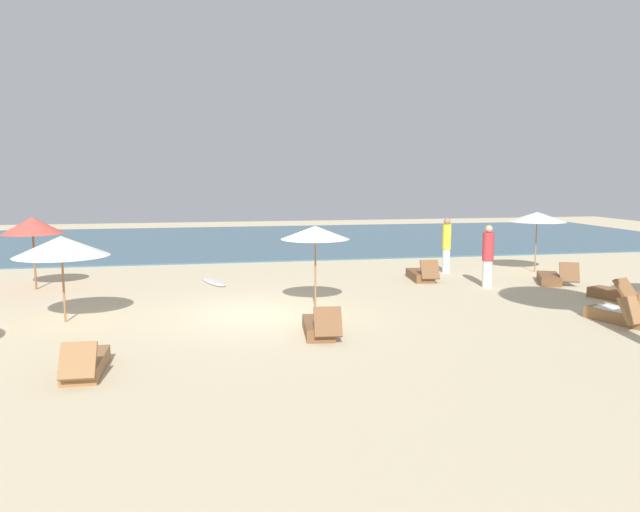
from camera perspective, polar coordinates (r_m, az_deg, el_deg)
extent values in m
plane|color=beige|center=(15.28, -5.29, -5.42)|extent=(60.00, 60.00, 0.00)
cube|color=#3D6075|center=(32.03, -8.29, 1.43)|extent=(48.00, 16.00, 0.06)
cylinder|color=olive|center=(15.46, -22.66, -2.10)|extent=(0.05, 0.05, 1.97)
cone|color=white|center=(15.36, -22.82, 0.85)|extent=(2.14, 2.14, 0.47)
cylinder|color=olive|center=(15.82, -0.43, -1.12)|extent=(0.05, 0.05, 2.07)
cone|color=silver|center=(15.70, -0.44, 2.19)|extent=(1.76, 1.76, 0.34)
cylinder|color=olive|center=(22.90, 19.35, 1.16)|extent=(0.05, 0.05, 2.07)
cone|color=silver|center=(22.82, 19.45, 3.44)|extent=(1.98, 1.98, 0.34)
cylinder|color=brown|center=(20.21, -24.93, 0.14)|extent=(0.06, 0.06, 2.12)
cone|color=#D84C3F|center=(20.12, -25.07, 2.58)|extent=(1.75, 1.75, 0.49)
cube|color=olive|center=(16.01, 25.96, -5.05)|extent=(1.03, 1.61, 0.28)
cube|color=olive|center=(15.31, 26.88, -4.52)|extent=(0.66, 0.54, 0.60)
cube|color=white|center=(15.98, 25.99, -4.51)|extent=(0.80, 1.16, 0.03)
cube|color=brown|center=(13.37, -0.16, -6.67)|extent=(0.74, 1.55, 0.28)
cube|color=brown|center=(12.65, 0.74, -6.12)|extent=(0.61, 0.46, 0.59)
cube|color=brown|center=(20.39, 9.23, -1.79)|extent=(0.74, 1.55, 0.28)
cube|color=brown|center=(19.72, 10.13, -1.25)|extent=(0.61, 0.44, 0.59)
cube|color=brown|center=(18.78, 25.85, -3.27)|extent=(1.12, 1.62, 0.28)
cube|color=brown|center=(18.07, 26.45, -2.79)|extent=(0.70, 0.64, 0.55)
cube|color=brown|center=(20.81, 20.42, -1.98)|extent=(1.17, 1.61, 0.28)
cube|color=brown|center=(20.39, 22.09, -1.40)|extent=(0.68, 0.60, 0.59)
cube|color=olive|center=(11.62, -20.84, -9.39)|extent=(0.62, 1.51, 0.28)
cube|color=olive|center=(10.88, -21.50, -9.00)|extent=(0.57, 0.46, 0.56)
cylinder|color=white|center=(19.45, 15.22, -1.60)|extent=(0.40, 0.40, 0.82)
cylinder|color=#BF3338|center=(19.34, 15.30, 0.85)|extent=(0.47, 0.47, 0.86)
sphere|color=tan|center=(19.28, 15.36, 2.43)|extent=(0.23, 0.23, 0.23)
cylinder|color=white|center=(21.97, 11.59, -0.45)|extent=(0.28, 0.28, 0.83)
cylinder|color=yellow|center=(21.87, 11.65, 1.76)|extent=(0.33, 0.33, 0.87)
sphere|color=#A37556|center=(21.82, 11.69, 3.16)|extent=(0.23, 0.23, 0.23)
ellipsoid|color=silver|center=(19.87, -9.81, -2.36)|extent=(0.98, 1.89, 0.07)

